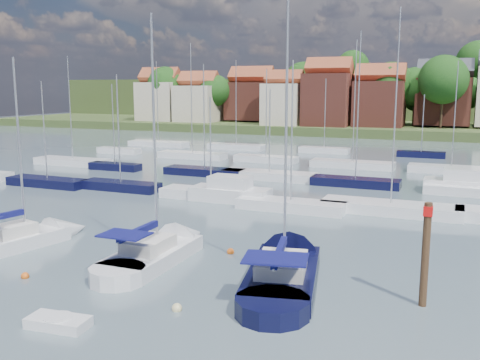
% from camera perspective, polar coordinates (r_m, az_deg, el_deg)
% --- Properties ---
extents(ground, '(260.00, 260.00, 0.00)m').
position_cam_1_polar(ground, '(64.03, 10.55, 0.87)').
color(ground, '#495A63').
rests_on(ground, ground).
extents(sailboat_left, '(4.34, 9.47, 12.58)m').
position_cam_1_polar(sailboat_left, '(36.65, -21.28, -5.80)').
color(sailboat_left, silver).
rests_on(sailboat_left, ground).
extents(sailboat_centre, '(3.02, 11.02, 14.97)m').
position_cam_1_polar(sailboat_centre, '(32.08, -8.07, -7.43)').
color(sailboat_centre, silver).
rests_on(sailboat_centre, ground).
extents(sailboat_navy, '(5.82, 13.05, 17.45)m').
position_cam_1_polar(sailboat_navy, '(29.16, 4.96, -9.17)').
color(sailboat_navy, black).
rests_on(sailboat_navy, ground).
extents(tender, '(2.70, 1.45, 0.56)m').
position_cam_1_polar(tender, '(24.16, -18.81, -14.18)').
color(tender, silver).
rests_on(tender, ground).
extents(timber_piling, '(0.40, 0.40, 7.07)m').
position_cam_1_polar(timber_piling, '(25.89, 19.06, -9.47)').
color(timber_piling, '#4C331E').
rests_on(timber_piling, ground).
extents(buoy_c, '(0.42, 0.42, 0.42)m').
position_cam_1_polar(buoy_c, '(30.54, -21.94, -9.67)').
color(buoy_c, '#D85914').
rests_on(buoy_c, ground).
extents(buoy_d, '(0.47, 0.47, 0.47)m').
position_cam_1_polar(buoy_d, '(24.74, -6.75, -13.66)').
color(buoy_d, beige).
rests_on(buoy_d, ground).
extents(buoy_e, '(0.44, 0.44, 0.44)m').
position_cam_1_polar(buoy_e, '(32.38, -1.02, -7.83)').
color(buoy_e, '#D85914').
rests_on(buoy_e, ground).
extents(marina_field, '(79.62, 41.41, 15.93)m').
position_cam_1_polar(marina_field, '(58.89, 11.38, 0.49)').
color(marina_field, silver).
rests_on(marina_field, ground).
extents(far_shore_town, '(212.46, 90.00, 22.27)m').
position_cam_1_polar(far_shore_town, '(155.04, 18.73, 7.44)').
color(far_shore_town, '#3C4B25').
rests_on(far_shore_town, ground).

